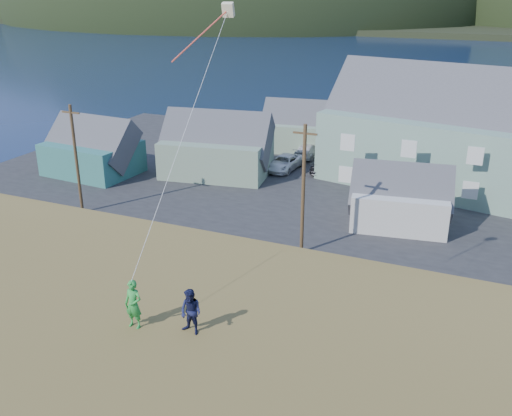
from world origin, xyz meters
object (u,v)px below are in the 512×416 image
(shed_teal, at_px, (92,149))
(shed_white, at_px, (400,198))
(shed_palegreen_far, at_px, (308,128))
(wharf, at_px, (361,123))
(shed_palegreen_near, at_px, (217,147))
(kite_flyer_green, at_px, (133,304))
(kite_flyer_navy, at_px, (191,312))

(shed_teal, distance_m, shed_white, 29.36)
(shed_white, xyz_separation_m, shed_palegreen_far, (-13.07, 17.39, 0.28))
(shed_teal, bearing_deg, shed_white, 1.66)
(shed_teal, relative_size, shed_palegreen_far, 0.86)
(wharf, xyz_separation_m, shed_white, (10.31, -31.14, 1.82))
(shed_palegreen_near, bearing_deg, kite_flyer_green, -75.68)
(shed_teal, bearing_deg, shed_palegreen_far, 48.87)
(shed_palegreen_far, distance_m, kite_flyer_green, 46.95)
(wharf, height_order, kite_flyer_green, kite_flyer_green)
(shed_palegreen_near, distance_m, shed_palegreen_far, 12.83)
(shed_white, bearing_deg, shed_palegreen_near, 154.10)
(shed_teal, distance_m, shed_palegreen_far, 22.94)
(shed_teal, height_order, shed_white, shed_teal)
(shed_white, bearing_deg, shed_palegreen_far, 118.25)
(shed_teal, relative_size, kite_flyer_green, 5.62)
(shed_teal, relative_size, shed_white, 1.12)
(shed_palegreen_near, bearing_deg, shed_white, -26.11)
(shed_teal, xyz_separation_m, shed_white, (29.33, -1.21, -0.27))
(shed_palegreen_far, bearing_deg, kite_flyer_navy, -83.76)
(shed_white, bearing_deg, kite_flyer_navy, -102.57)
(wharf, height_order, kite_flyer_navy, kite_flyer_navy)
(shed_teal, distance_m, kite_flyer_green, 39.46)
(shed_teal, xyz_separation_m, kite_flyer_green, (25.63, -29.51, 5.46))
(shed_palegreen_far, relative_size, kite_flyer_green, 6.57)
(shed_teal, height_order, kite_flyer_navy, kite_flyer_navy)
(kite_flyer_navy, bearing_deg, shed_palegreen_far, 112.88)
(shed_palegreen_far, bearing_deg, shed_white, -60.69)
(shed_palegreen_near, xyz_separation_m, shed_white, (18.26, -5.67, -0.52))
(shed_palegreen_far, distance_m, kite_flyer_navy, 46.95)
(shed_white, bearing_deg, wharf, 99.65)
(kite_flyer_green, distance_m, kite_flyer_navy, 1.84)
(wharf, relative_size, kite_flyer_navy, 17.49)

